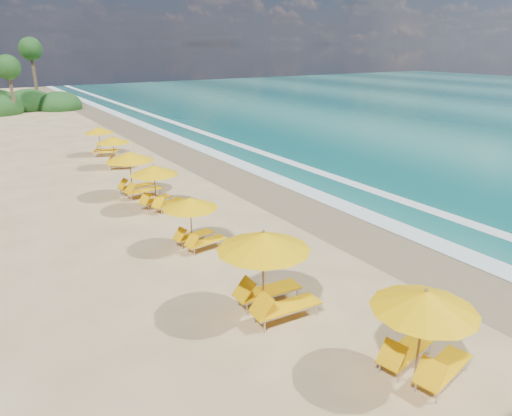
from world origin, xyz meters
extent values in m
plane|color=tan|center=(0.00, 0.00, 0.00)|extent=(160.00, 160.00, 0.00)
cube|color=#826D4E|center=(4.00, 0.00, 0.01)|extent=(4.00, 160.00, 0.01)
cube|color=white|center=(5.50, 0.00, 0.03)|extent=(1.20, 160.00, 0.01)
cube|color=white|center=(8.50, 0.00, 0.02)|extent=(0.80, 160.00, 0.01)
cylinder|color=olive|center=(-1.46, -9.18, 1.14)|extent=(0.06, 0.06, 2.27)
cone|color=#FBB805|center=(-1.46, -9.18, 2.08)|extent=(2.76, 2.76, 0.46)
sphere|color=olive|center=(-1.46, -9.18, 2.33)|extent=(0.08, 0.08, 0.08)
cylinder|color=olive|center=(-2.93, -5.04, 1.26)|extent=(0.06, 0.06, 2.51)
cone|color=#FBB805|center=(-2.93, -5.04, 2.30)|extent=(2.73, 2.73, 0.50)
sphere|color=olive|center=(-2.93, -5.04, 2.58)|extent=(0.09, 0.09, 0.09)
cylinder|color=olive|center=(-2.69, 0.24, 1.00)|extent=(0.05, 0.05, 1.99)
cone|color=#FBB805|center=(-2.69, 0.24, 1.83)|extent=(2.34, 2.34, 0.40)
sphere|color=olive|center=(-2.69, 0.24, 2.05)|extent=(0.07, 0.07, 0.07)
cylinder|color=olive|center=(-2.25, 5.08, 1.06)|extent=(0.05, 0.05, 2.11)
cone|color=#FBB805|center=(-2.25, 5.08, 1.94)|extent=(2.85, 2.85, 0.42)
sphere|color=olive|center=(-2.25, 5.08, 2.17)|extent=(0.08, 0.08, 0.08)
cylinder|color=olive|center=(-2.52, 7.72, 1.14)|extent=(0.06, 0.06, 2.27)
cone|color=#FBB805|center=(-2.52, 7.72, 2.08)|extent=(2.53, 2.53, 0.46)
sphere|color=olive|center=(-2.52, 7.72, 2.34)|extent=(0.08, 0.08, 0.08)
cylinder|color=olive|center=(-1.57, 13.98, 0.97)|extent=(0.05, 0.05, 1.94)
cone|color=#FBB805|center=(-1.57, 13.98, 1.78)|extent=(2.45, 2.45, 0.39)
sphere|color=olive|center=(-1.57, 13.98, 1.99)|extent=(0.07, 0.07, 0.07)
cylinder|color=olive|center=(-1.39, 17.99, 0.96)|extent=(0.05, 0.05, 1.93)
cone|color=#FBB805|center=(-1.39, 17.99, 1.77)|extent=(2.64, 2.64, 0.39)
sphere|color=olive|center=(-1.39, 17.99, 1.98)|extent=(0.07, 0.07, 0.07)
ellipsoid|color=#163D14|center=(-2.00, 47.00, 0.55)|extent=(5.60, 5.60, 3.64)
ellipsoid|color=#163D14|center=(1.00, 45.00, 0.49)|extent=(5.00, 5.00, 3.25)
cylinder|color=brown|center=(-4.00, 43.00, 2.50)|extent=(0.36, 0.36, 5.00)
sphere|color=#163D14|center=(-4.00, 43.00, 5.00)|extent=(2.60, 2.60, 2.60)
cylinder|color=brown|center=(-1.00, 47.00, 3.40)|extent=(0.36, 0.36, 6.80)
sphere|color=#163D14|center=(-1.00, 47.00, 6.80)|extent=(2.60, 2.60, 2.60)
camera|label=1|loc=(-9.27, -14.77, 7.30)|focal=32.96mm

